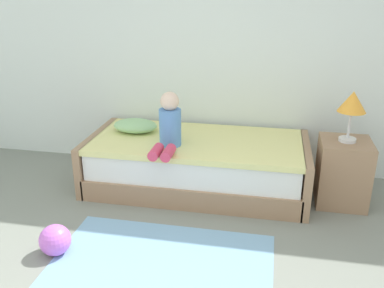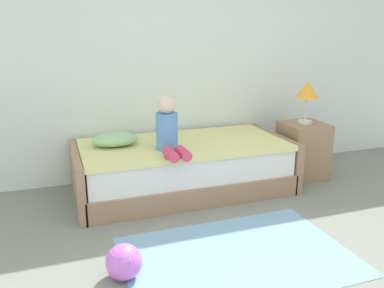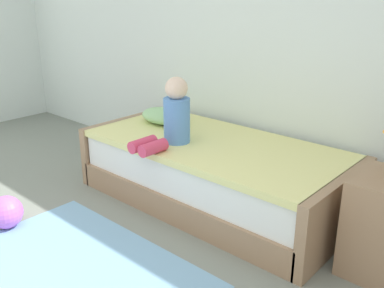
% 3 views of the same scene
% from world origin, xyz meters
% --- Properties ---
extents(wall_rear, '(7.20, 0.10, 2.90)m').
position_xyz_m(wall_rear, '(0.00, 2.60, 1.45)').
color(wall_rear, silver).
rests_on(wall_rear, ground).
extents(bed, '(2.11, 1.00, 0.50)m').
position_xyz_m(bed, '(-0.11, 2.00, 0.25)').
color(bed, '#997556').
rests_on(bed, ground).
extents(nightstand, '(0.44, 0.44, 0.60)m').
position_xyz_m(nightstand, '(1.24, 1.95, 0.30)').
color(nightstand, '#997556').
rests_on(nightstand, ground).
extents(table_lamp, '(0.24, 0.24, 0.45)m').
position_xyz_m(table_lamp, '(1.24, 1.95, 0.94)').
color(table_lamp, silver).
rests_on(table_lamp, nightstand).
extents(child_figure, '(0.20, 0.51, 0.50)m').
position_xyz_m(child_figure, '(-0.32, 1.77, 0.70)').
color(child_figure, '#598CD1').
rests_on(child_figure, bed).
extents(pillow, '(0.44, 0.30, 0.13)m').
position_xyz_m(pillow, '(-0.75, 2.10, 0.56)').
color(pillow, '#99CC8C').
rests_on(pillow, bed).
extents(toy_ball, '(0.24, 0.24, 0.24)m').
position_xyz_m(toy_ball, '(-0.94, 0.71, 0.12)').
color(toy_ball, '#CC66D8').
rests_on(toy_ball, ground).
extents(area_rug, '(1.60, 1.10, 0.01)m').
position_xyz_m(area_rug, '(-0.14, 0.70, 0.00)').
color(area_rug, '#7AA8CC').
rests_on(area_rug, ground).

